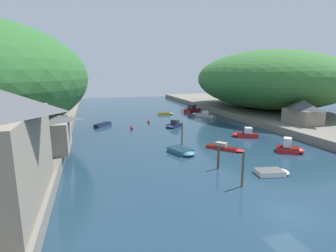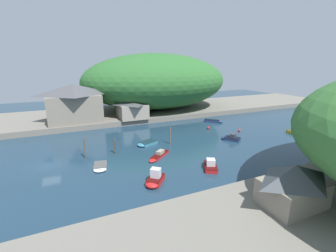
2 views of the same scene
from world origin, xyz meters
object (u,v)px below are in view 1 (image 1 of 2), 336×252
Objects in this scene: right_bank_cottage at (303,111)px; boat_red_skiff at (290,148)px; boat_far_right_bank at (166,114)px; boat_open_rowboat at (183,152)px; boat_yellow_tender at (104,124)px; boat_cabin_cruiser at (193,109)px; boat_mid_channel at (203,114)px; channel_buoy_far at (149,121)px; boat_near_quay at (273,172)px; boathouse_shed at (35,131)px; boat_moored_right at (174,125)px; person_on_quay at (15,198)px; boat_far_upstream at (225,148)px; channel_buoy_near at (132,128)px; boat_white_cruiser at (245,134)px.

right_bank_cottage reaches higher than boat_red_skiff.
boat_far_right_bank is 31.32m from boat_open_rowboat.
boat_yellow_tender is at bearing -44.11° from boat_far_right_bank.
boat_cabin_cruiser is 7.97m from boat_mid_channel.
channel_buoy_far is (0.35, 21.35, 0.04)m from boat_open_rowboat.
boat_yellow_tender is at bearing -143.26° from boat_near_quay.
boat_cabin_cruiser is at bearing -135.75° from boat_open_rowboat.
boat_cabin_cruiser is 37.37m from boat_open_rowboat.
boat_far_right_bank is at bearing -123.98° from boat_open_rowboat.
boat_far_right_bank is (23.73, 28.57, -3.35)m from boathouse_shed.
boat_moored_right reaches higher than boat_far_right_bank.
person_on_quay is at bearing -71.46° from boat_near_quay.
boat_far_right_bank is at bearing -47.05° from boat_moored_right.
boat_moored_right is at bearing -167.60° from boat_mid_channel.
boat_yellow_tender is 1.16× the size of boat_red_skiff.
boat_far_upstream is 27.49m from boat_mid_channel.
boathouse_shed is 19.53m from channel_buoy_near.
boathouse_shed is at bearing -28.40° from boat_open_rowboat.
boat_moored_right reaches higher than boat_far_upstream.
boat_white_cruiser is at bearing -126.76° from boat_mid_channel.
boat_white_cruiser is at bearing -133.87° from boat_red_skiff.
boat_cabin_cruiser reaches higher than boat_yellow_tender.
boathouse_shed is 2.16× the size of boat_red_skiff.
person_on_quay is (-29.36, -9.01, 1.69)m from boat_red_skiff.
boat_white_cruiser is 1.21× the size of boat_near_quay.
right_bank_cottage is at bearing -151.11° from boat_moored_right.
person_on_quay reaches higher than boat_red_skiff.
boat_near_quay is (-0.19, -39.68, -0.04)m from boat_far_right_bank.
boat_cabin_cruiser is 1.69× the size of boat_red_skiff.
boat_moored_right is (12.47, -4.81, 0.08)m from boat_yellow_tender.
channel_buoy_near is (-10.03, 16.09, 0.05)m from boat_far_upstream.
boat_cabin_cruiser reaches higher than boat_mid_channel.
boat_cabin_cruiser reaches higher than boat_far_right_bank.
boat_cabin_cruiser is at bearing 54.19° from boat_mid_channel.
boat_far_upstream is 1.14× the size of boat_yellow_tender.
boat_mid_channel is at bearing 117.11° from right_bank_cottage.
boat_far_right_bank is 1.06× the size of boat_near_quay.
boat_cabin_cruiser is (9.18, 34.07, 0.28)m from boat_far_upstream.
boat_moored_right is at bearing -164.12° from boat_near_quay.
boat_cabin_cruiser is at bearing 43.11° from channel_buoy_near.
boat_near_quay is at bearing -72.82° from person_on_quay.
right_bank_cottage is 1.02× the size of boat_cabin_cruiser.
boat_white_cruiser is (29.63, 3.49, -3.16)m from boathouse_shed.
right_bank_cottage is 44.70m from person_on_quay.
right_bank_cottage is at bearing -18.44° from channel_buoy_near.
boat_moored_right is 4.85× the size of channel_buoy_near.
boathouse_shed reaches higher than boat_yellow_tender.
boathouse_shed reaches higher than channel_buoy_near.
boat_far_upstream is 1.34× the size of boat_near_quay.
boat_moored_right is 2.38× the size of person_on_quay.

